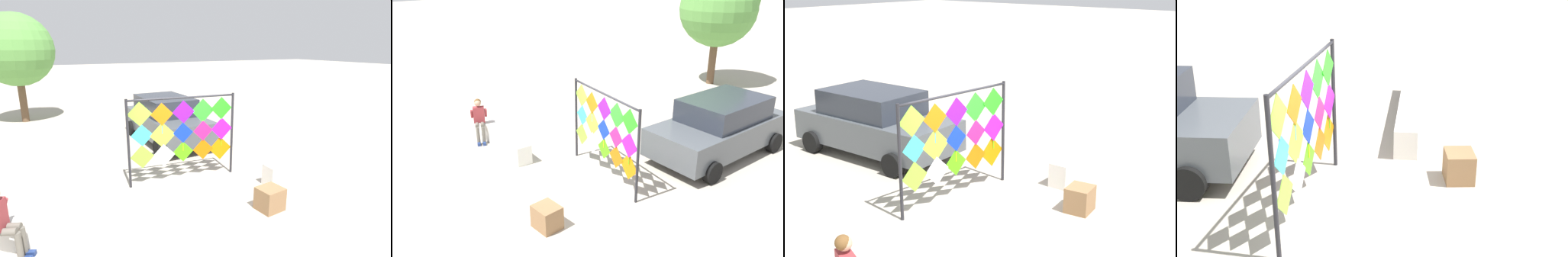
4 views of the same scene
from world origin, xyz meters
The scene contains 7 objects.
ground centered at (0.00, 0.00, 0.00)m, with size 120.00×120.00×0.00m, color #ADA393.
plaza_ledge_left centered at (-3.95, -0.46, 0.30)m, with size 4.23×0.46×0.59m, color silver.
kite_display_rack centered at (-0.01, 0.99, 1.48)m, with size 3.09×0.35×2.44m.
seated_vendor centered at (-4.24, -0.84, 0.84)m, with size 0.68×0.57×1.44m.
parked_car centered at (0.88, 4.72, 0.91)m, with size 2.40×4.69×1.79m.
cardboard_box_large centered at (1.13, -1.45, 0.27)m, with size 0.57×0.50×0.55m, color olive.
tree_palm_like centered at (-4.33, 10.98, 3.57)m, with size 3.49×3.49×5.28m.
Camera 2 is at (7.86, -5.13, 5.52)m, focal length 37.54 mm.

